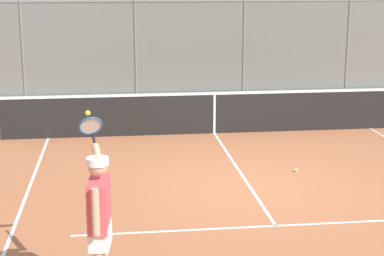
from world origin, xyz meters
TOP-DOWN VIEW (x-y plane):
  - ground_plane at (0.00, 0.00)m, footprint 60.00×60.00m
  - court_line_markings at (0.00, 1.92)m, footprint 7.62×10.30m
  - fence_backdrop at (0.00, -9.18)m, footprint 19.22×1.37m
  - tennis_net at (0.00, -3.94)m, footprint 9.79×0.09m
  - tennis_player at (2.49, 3.55)m, footprint 0.39×1.41m
  - tennis_ball_near_net at (-1.04, -0.80)m, footprint 0.07×0.07m

SIDE VIEW (x-z plane):
  - ground_plane at x=0.00m, z-range 0.00..0.00m
  - court_line_markings at x=0.00m, z-range 0.00..0.01m
  - tennis_ball_near_net at x=-1.04m, z-range 0.00..0.07m
  - tennis_net at x=0.00m, z-range -0.04..1.03m
  - tennis_player at x=2.49m, z-range 0.00..1.96m
  - fence_backdrop at x=0.00m, z-range -0.08..2.80m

